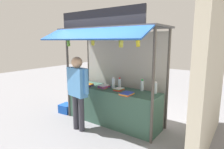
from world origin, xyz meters
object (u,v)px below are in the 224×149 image
(vendor_person, at_px, (78,87))
(banana_bunch_leftmost, at_px, (138,43))
(magazine_stack_far_right, at_px, (119,89))
(water_bottle_rear_center, at_px, (142,85))
(water_bottle_back_right, at_px, (155,88))
(banana_bunch_inner_left, at_px, (121,43))
(banana_bunch_rightmost, at_px, (68,43))
(water_bottle_front_left, at_px, (120,83))
(magazine_stack_right, at_px, (87,85))
(magazine_stack_front_right, at_px, (127,94))
(plastic_crate, at_px, (67,108))
(magazine_stack_mid_left, at_px, (104,86))
(banana_bunch_inner_right, at_px, (93,42))
(water_bottle_far_left, at_px, (113,83))

(vendor_person, bearing_deg, banana_bunch_leftmost, 23.60)
(magazine_stack_far_right, bearing_deg, water_bottle_rear_center, 30.35)
(water_bottle_back_right, relative_size, magazine_stack_far_right, 1.05)
(banana_bunch_inner_left, bearing_deg, banana_bunch_rightmost, -179.93)
(water_bottle_front_left, relative_size, banana_bunch_rightmost, 0.82)
(magazine_stack_far_right, distance_m, vendor_person, 0.96)
(water_bottle_back_right, relative_size, vendor_person, 0.16)
(water_bottle_front_left, height_order, banana_bunch_rightmost, banana_bunch_rightmost)
(magazine_stack_right, height_order, magazine_stack_front_right, magazine_stack_right)
(water_bottle_rear_center, height_order, banana_bunch_leftmost, banana_bunch_leftmost)
(water_bottle_front_left, xyz_separation_m, banana_bunch_leftmost, (0.83, -0.64, 1.00))
(vendor_person, bearing_deg, water_bottle_back_right, 44.02)
(water_bottle_back_right, height_order, magazine_stack_far_right, water_bottle_back_right)
(banana_bunch_rightmost, bearing_deg, vendor_person, -27.98)
(magazine_stack_right, bearing_deg, water_bottle_back_right, 12.01)
(plastic_crate, bearing_deg, magazine_stack_far_right, 5.96)
(water_bottle_back_right, relative_size, magazine_stack_mid_left, 0.88)
(banana_bunch_leftmost, bearing_deg, banana_bunch_inner_right, 179.84)
(magazine_stack_right, height_order, vendor_person, vendor_person)
(magazine_stack_front_right, bearing_deg, magazine_stack_mid_left, 166.25)
(water_bottle_back_right, xyz_separation_m, magazine_stack_mid_left, (-1.23, -0.27, -0.09))
(water_bottle_rear_center, distance_m, banana_bunch_inner_left, 1.19)
(water_bottle_far_left, xyz_separation_m, banana_bunch_inner_left, (0.52, -0.47, 0.97))
(magazine_stack_mid_left, bearing_deg, magazine_stack_far_right, 2.29)
(banana_bunch_rightmost, height_order, plastic_crate, banana_bunch_rightmost)
(banana_bunch_rightmost, bearing_deg, banana_bunch_inner_left, 0.07)
(water_bottle_back_right, height_order, banana_bunch_rightmost, banana_bunch_rightmost)
(water_bottle_far_left, xyz_separation_m, plastic_crate, (-1.47, -0.25, -0.89))
(banana_bunch_leftmost, height_order, vendor_person, banana_bunch_leftmost)
(magazine_stack_right, bearing_deg, plastic_crate, -175.23)
(water_bottle_front_left, distance_m, vendor_person, 1.08)
(water_bottle_back_right, distance_m, magazine_stack_front_right, 0.66)
(water_bottle_rear_center, height_order, vendor_person, vendor_person)
(magazine_stack_right, height_order, banana_bunch_leftmost, banana_bunch_leftmost)
(banana_bunch_inner_right, bearing_deg, vendor_person, -118.25)
(magazine_stack_far_right, xyz_separation_m, plastic_crate, (-1.68, -0.18, -0.78))
(water_bottle_front_left, distance_m, banana_bunch_leftmost, 1.45)
(magazine_stack_far_right, bearing_deg, banana_bunch_inner_right, -138.13)
(magazine_stack_far_right, bearing_deg, magazine_stack_front_right, -30.85)
(water_bottle_back_right, distance_m, magazine_stack_right, 1.75)
(magazine_stack_right, distance_m, banana_bunch_leftmost, 1.95)
(water_bottle_rear_center, distance_m, magazine_stack_mid_left, 0.95)
(water_bottle_far_left, xyz_separation_m, banana_bunch_rightmost, (-1.03, -0.47, 0.96))
(water_bottle_rear_center, xyz_separation_m, magazine_stack_right, (-1.37, -0.38, -0.10))
(water_bottle_rear_center, bearing_deg, magazine_stack_mid_left, -162.00)
(water_bottle_rear_center, height_order, magazine_stack_mid_left, water_bottle_rear_center)
(magazine_stack_mid_left, bearing_deg, magazine_stack_front_right, -13.75)
(water_bottle_far_left, height_order, water_bottle_rear_center, water_bottle_far_left)
(magazine_stack_front_right, xyz_separation_m, vendor_person, (-0.96, -0.52, 0.11))
(banana_bunch_inner_right, bearing_deg, banana_bunch_rightmost, -179.80)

